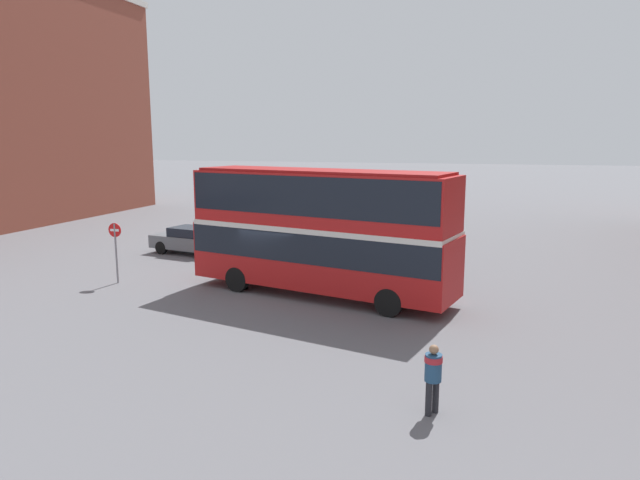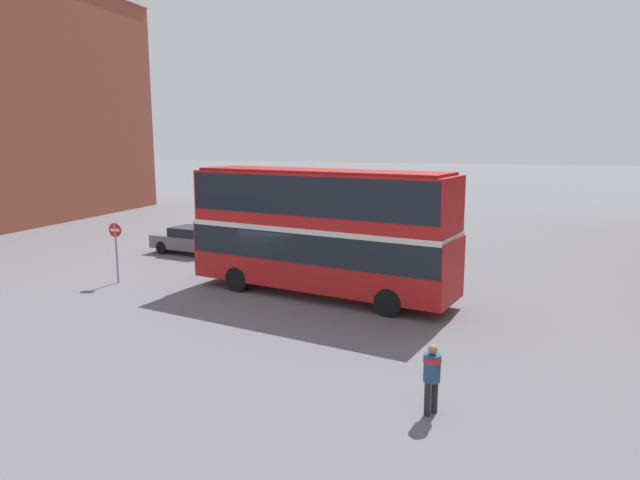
{
  "view_description": "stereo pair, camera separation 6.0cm",
  "coord_description": "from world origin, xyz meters",
  "views": [
    {
      "loc": [
        7.78,
        -20.35,
        5.92
      ],
      "look_at": [
        1.85,
        -0.11,
        2.15
      ],
      "focal_mm": 32.0,
      "sensor_mm": 36.0,
      "label": 1
    },
    {
      "loc": [
        7.84,
        -20.34,
        5.92
      ],
      "look_at": [
        1.85,
        -0.11,
        2.15
      ],
      "focal_mm": 32.0,
      "sensor_mm": 36.0,
      "label": 2
    }
  ],
  "objects": [
    {
      "name": "pedestrian_foreground",
      "position": [
        6.86,
        -8.57,
        0.97
      ],
      "size": [
        0.54,
        0.54,
        1.58
      ],
      "rotation": [
        0.0,
        0.0,
        2.56
      ],
      "color": "#232328",
      "rests_on": "ground_plane"
    },
    {
      "name": "double_decker_bus",
      "position": [
        1.85,
        -0.11,
        2.73
      ],
      "size": [
        10.63,
        4.82,
        4.79
      ],
      "rotation": [
        0.0,
        0.0,
        -0.24
      ],
      "color": "red",
      "rests_on": "ground_plane"
    },
    {
      "name": "ground_plane",
      "position": [
        0.0,
        0.0,
        0.0
      ],
      "size": [
        240.0,
        240.0,
        0.0
      ],
      "primitive_type": "plane",
      "color": "slate"
    },
    {
      "name": "no_entry_sign",
      "position": [
        -6.76,
        -0.64,
        1.66
      ],
      "size": [
        0.58,
        0.08,
        2.51
      ],
      "color": "gray",
      "rests_on": "ground_plane"
    },
    {
      "name": "parked_car_kerb_far",
      "position": [
        1.45,
        12.26,
        0.75
      ],
      "size": [
        4.29,
        2.4,
        1.49
      ],
      "rotation": [
        0.0,
        0.0,
        3.28
      ],
      "color": "silver",
      "rests_on": "ground_plane"
    },
    {
      "name": "parked_car_kerb_near",
      "position": [
        -6.85,
        5.71,
        0.73
      ],
      "size": [
        4.42,
        2.44,
        1.4
      ],
      "rotation": [
        0.0,
        0.0,
        2.96
      ],
      "color": "slate",
      "rests_on": "ground_plane"
    }
  ]
}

